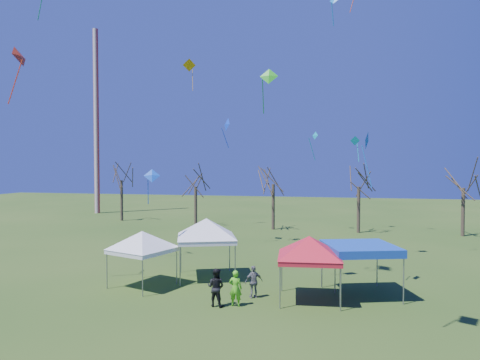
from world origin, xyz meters
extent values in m
plane|color=#294A18|center=(0.00, 0.00, 0.00)|extent=(140.00, 140.00, 0.00)
cylinder|color=silver|center=(-28.00, 34.00, 12.50)|extent=(0.70, 0.70, 25.00)
cylinder|color=#3D2D21|center=(-20.85, 27.38, 2.39)|extent=(0.32, 0.32, 4.78)
cylinder|color=#3D2D21|center=(-10.77, 24.65, 2.14)|extent=(0.32, 0.32, 4.28)
cylinder|color=#3D2D21|center=(-2.37, 24.38, 2.32)|extent=(0.32, 0.32, 4.64)
cylinder|color=#3D2D21|center=(6.03, 24.04, 2.24)|extent=(0.32, 0.32, 4.49)
cylinder|color=#3D2D21|center=(15.36, 24.00, 2.24)|extent=(0.32, 0.32, 4.47)
cylinder|color=gray|center=(-8.11, 1.62, 0.93)|extent=(0.06, 0.06, 1.86)
cylinder|color=gray|center=(-7.24, 4.08, 0.93)|extent=(0.06, 0.06, 1.86)
cylinder|color=gray|center=(-5.66, 0.75, 0.93)|extent=(0.06, 0.06, 1.86)
cylinder|color=gray|center=(-4.78, 3.20, 0.93)|extent=(0.06, 0.06, 1.86)
cube|color=white|center=(-6.45, 2.41, 1.97)|extent=(3.56, 3.56, 0.22)
pyramid|color=white|center=(-6.45, 2.41, 3.01)|extent=(3.71, 3.71, 0.93)
cylinder|color=gray|center=(-4.48, 2.93, 1.08)|extent=(0.06, 0.06, 2.15)
cylinder|color=gray|center=(-5.49, 5.77, 1.08)|extent=(0.06, 0.06, 2.15)
cylinder|color=gray|center=(-1.64, 3.93, 1.08)|extent=(0.06, 0.06, 2.15)
cylinder|color=gray|center=(-2.65, 6.77, 1.08)|extent=(0.06, 0.06, 2.15)
cube|color=white|center=(-3.57, 4.85, 2.28)|extent=(4.12, 4.12, 0.26)
pyramid|color=white|center=(-3.57, 4.85, 3.49)|extent=(4.30, 4.30, 1.08)
cylinder|color=gray|center=(1.27, 0.45, 0.97)|extent=(0.06, 0.06, 1.94)
cylinder|color=gray|center=(1.03, 3.16, 0.97)|extent=(0.06, 0.06, 1.94)
cylinder|color=gray|center=(3.98, 0.69, 0.97)|extent=(0.06, 0.06, 1.94)
cylinder|color=gray|center=(3.74, 3.40, 0.97)|extent=(0.06, 0.06, 1.94)
cube|color=red|center=(2.50, 1.92, 2.06)|extent=(3.16, 3.16, 0.23)
pyramid|color=red|center=(2.50, 1.92, 3.15)|extent=(4.11, 4.11, 0.97)
cylinder|color=gray|center=(3.96, 1.36, 1.09)|extent=(0.07, 0.07, 2.19)
cylinder|color=gray|center=(3.05, 4.28, 1.09)|extent=(0.07, 0.07, 2.19)
cylinder|color=gray|center=(6.89, 2.27, 1.09)|extent=(0.07, 0.07, 2.19)
cylinder|color=gray|center=(5.98, 5.20, 1.09)|extent=(0.07, 0.07, 2.19)
cube|color=#113FB1|center=(4.97, 3.28, 2.32)|extent=(4.11, 4.11, 0.26)
cube|color=#113FB1|center=(4.97, 3.28, 2.52)|extent=(4.11, 4.11, 0.13)
imported|color=slate|center=(-0.20, 1.76, 0.80)|extent=(1.00, 0.82, 1.59)
imported|color=#5BD421|center=(-0.80, 0.36, 0.84)|extent=(0.63, 0.43, 1.68)
imported|color=black|center=(-1.69, 0.14, 0.89)|extent=(0.97, 0.81, 1.78)
cone|color=#0DB6CD|center=(5.56, 22.54, 8.86)|extent=(0.94, 0.48, 0.89)
cube|color=#0DB6CD|center=(5.85, 22.62, 7.75)|extent=(0.20, 0.63, 1.78)
cone|color=#0DA4CA|center=(1.82, 23.68, 9.47)|extent=(0.70, 0.71, 0.80)
cube|color=#0DA4CA|center=(1.52, 23.98, 8.16)|extent=(0.66, 0.64, 2.24)
cone|color=red|center=(-12.67, 0.95, 12.35)|extent=(0.73, 1.25, 1.12)
cube|color=red|center=(-12.63, 0.54, 10.91)|extent=(0.86, 0.13, 2.30)
cone|color=blue|center=(-5.08, 15.65, 9.96)|extent=(0.92, 1.08, 1.11)
cube|color=blue|center=(-5.27, 15.91, 8.86)|extent=(0.56, 0.43, 1.66)
cone|color=green|center=(0.26, 3.60, 11.27)|extent=(1.00, 0.54, 0.91)
cube|color=green|center=(-0.04, 3.58, 10.18)|extent=(0.08, 0.65, 1.70)
cone|color=orange|center=(-10.95, 23.25, 16.86)|extent=(1.48, 1.08, 1.27)
cube|color=orange|center=(-10.63, 23.37, 15.34)|extent=(0.29, 0.69, 2.38)
cone|color=blue|center=(5.30, 4.68, 7.87)|extent=(0.44, 0.99, 0.97)
cube|color=blue|center=(5.36, 4.94, 6.50)|extent=(0.57, 0.18, 2.28)
cube|color=blue|center=(3.49, 9.64, 16.30)|extent=(0.20, 0.32, 1.44)
cube|color=#FF510D|center=(5.18, 20.21, 20.90)|extent=(0.58, 0.58, 2.12)
cone|color=blue|center=(-6.34, 3.49, 6.00)|extent=(1.07, 0.90, 0.78)
cube|color=blue|center=(-6.54, 3.41, 5.07)|extent=(0.23, 0.45, 1.42)
camera|label=1|loc=(3.62, -18.85, 6.57)|focal=32.00mm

